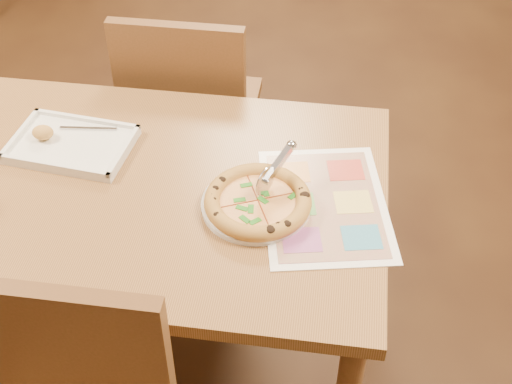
# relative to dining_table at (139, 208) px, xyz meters

# --- Properties ---
(dining_table) EXTENTS (1.30, 0.85, 0.72)m
(dining_table) POSITION_rel_dining_table_xyz_m (0.00, 0.00, 0.00)
(dining_table) COLOR olive
(dining_table) RESTS_ON ground
(chair_far) EXTENTS (0.42, 0.42, 0.47)m
(chair_far) POSITION_rel_dining_table_xyz_m (-0.00, 0.60, -0.07)
(chair_far) COLOR brown
(chair_far) RESTS_ON ground
(plate) EXTENTS (0.36, 0.36, 0.01)m
(plate) POSITION_rel_dining_table_xyz_m (0.32, -0.04, 0.09)
(plate) COLOR silver
(plate) RESTS_ON dining_table
(pizza) EXTENTS (0.27, 0.27, 0.04)m
(pizza) POSITION_rel_dining_table_xyz_m (0.33, -0.05, 0.11)
(pizza) COLOR #BF9041
(pizza) RESTS_ON plate
(pizza_cutter) EXTENTS (0.08, 0.14, 0.09)m
(pizza_cutter) POSITION_rel_dining_table_xyz_m (0.36, 0.01, 0.17)
(pizza_cutter) COLOR silver
(pizza_cutter) RESTS_ON pizza
(appetizer_tray) EXTENTS (0.34, 0.25, 0.06)m
(appetizer_tray) POSITION_rel_dining_table_xyz_m (-0.22, 0.12, 0.10)
(appetizer_tray) COLOR white
(appetizer_tray) RESTS_ON dining_table
(menu) EXTENTS (0.39, 0.48, 0.00)m
(menu) POSITION_rel_dining_table_xyz_m (0.49, -0.01, 0.09)
(menu) COLOR white
(menu) RESTS_ON dining_table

